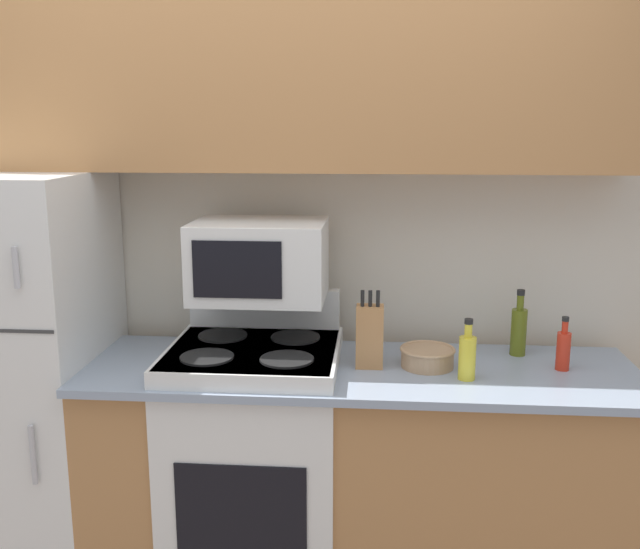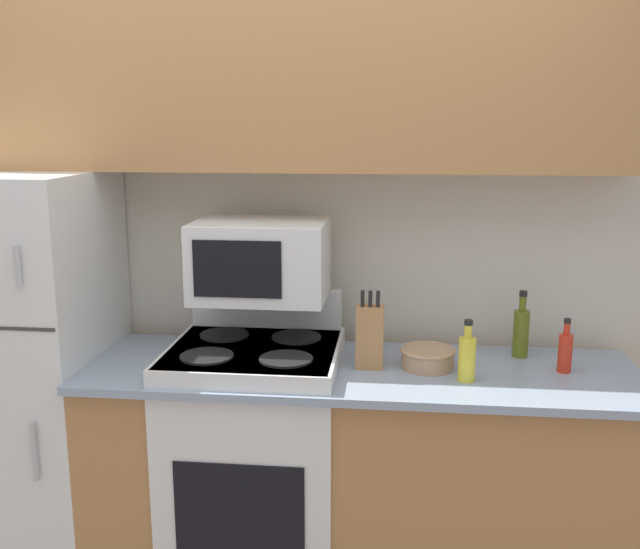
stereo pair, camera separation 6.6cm
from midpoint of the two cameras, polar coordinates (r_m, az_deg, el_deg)
wall_back at (r=2.99m, az=-3.25°, el=2.44°), size 8.00×0.05×2.55m
lower_cabinets at (r=2.85m, az=2.48°, el=-15.70°), size 2.04×0.64×0.89m
refrigerator at (r=3.09m, az=-23.39°, el=-7.43°), size 0.65×0.69×1.59m
upper_cabinets at (r=2.78m, az=-3.94°, el=15.62°), size 2.69×0.30×0.71m
stove at (r=2.86m, az=-5.85°, el=-14.62°), size 0.64×0.62×1.11m
microwave at (r=2.71m, az=-5.56°, el=1.16°), size 0.50×0.37×0.30m
knife_block at (r=2.63m, az=3.28°, el=-4.91°), size 0.10×0.08×0.29m
bowl at (r=2.67m, az=7.89°, el=-6.52°), size 0.21×0.21×0.07m
bottle_cooking_spray at (r=2.55m, az=10.97°, el=-6.40°), size 0.06×0.06×0.22m
bottle_olive_oil at (r=2.86m, az=14.98°, el=-4.27°), size 0.06×0.06×0.26m
bottle_hot_sauce at (r=2.74m, az=18.24°, el=-5.69°), size 0.05×0.05×0.20m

